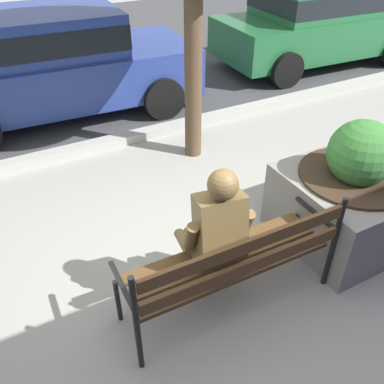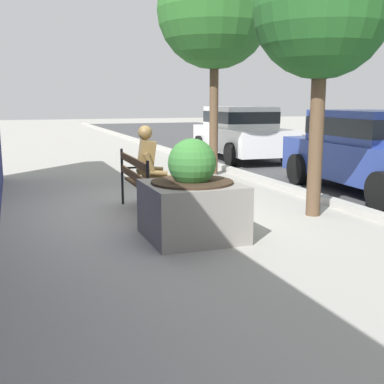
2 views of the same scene
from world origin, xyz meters
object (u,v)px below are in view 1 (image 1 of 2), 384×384
at_px(park_bench, 235,261).
at_px(bronze_statue_seated, 214,236).
at_px(parked_car_blue, 55,61).
at_px(parked_car_green, 317,21).
at_px(concrete_planter, 349,197).

height_order(park_bench, bronze_statue_seated, bronze_statue_seated).
relative_size(park_bench, parked_car_blue, 0.43).
bearing_deg(parked_car_green, concrete_planter, -128.13).
relative_size(park_bench, bronze_statue_seated, 1.32).
relative_size(bronze_statue_seated, parked_car_blue, 0.33).
relative_size(bronze_statue_seated, parked_car_green, 0.33).
bearing_deg(concrete_planter, parked_car_blue, 112.34).
relative_size(parked_car_blue, parked_car_green, 1.00).
xyz_separation_m(park_bench, parked_car_green, (4.85, 4.55, 0.30)).
height_order(concrete_planter, parked_car_green, parked_car_green).
bearing_deg(park_bench, concrete_planter, 9.38).
xyz_separation_m(bronze_statue_seated, concrete_planter, (1.55, 0.03, -0.19)).
bearing_deg(bronze_statue_seated, concrete_planter, 1.30).
bearing_deg(parked_car_green, parked_car_blue, 180.00).
bearing_deg(concrete_planter, parked_car_green, 51.87).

